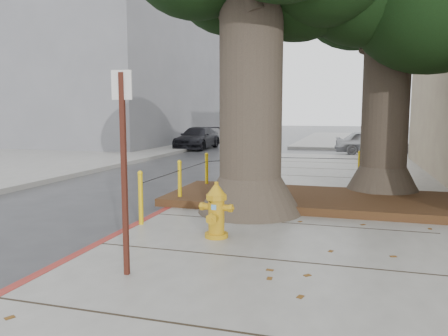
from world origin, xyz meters
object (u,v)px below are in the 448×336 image
Objects in this scene: fire_hydrant at (216,210)px; signpost at (124,162)px; car_silver at (372,143)px; car_dark at (197,138)px.

fire_hydrant is 0.36× the size of signpost.
signpost reaches higher than fire_hydrant.
signpost is at bearing 166.71° from car_silver.
fire_hydrant is at bearing 65.33° from signpost.
car_dark is at bearing 80.93° from car_silver.
car_dark reaches higher than car_silver.
car_dark is at bearing 112.01° from fire_hydrant.
car_silver is at bearing -6.31° from car_dark.
fire_hydrant is 17.11m from car_silver.
signpost is 0.67× the size of car_silver.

